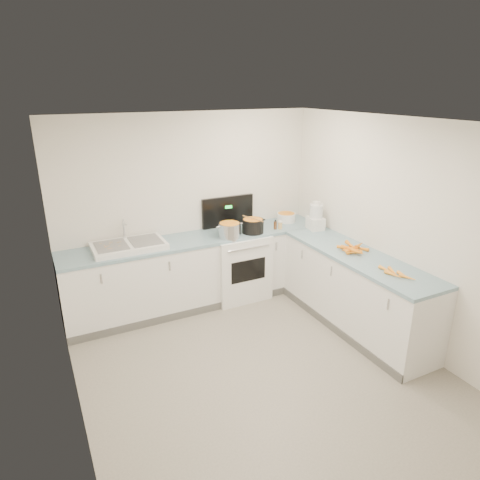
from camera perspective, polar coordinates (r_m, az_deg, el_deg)
name	(u,v)px	position (r m, az deg, el deg)	size (l,w,h in m)	color
floor	(262,372)	(4.65, 2.92, -17.11)	(3.50, 4.00, 0.00)	gray
ceiling	(267,123)	(3.72, 3.61, 15.30)	(3.50, 4.00, 0.00)	silver
wall_back	(190,209)	(5.75, -6.74, 4.15)	(3.50, 2.50, 0.00)	silver
wall_front	(446,387)	(2.71, 25.75, -17.21)	(3.50, 2.50, 0.00)	silver
wall_left	(66,300)	(3.56, -22.23, -7.42)	(4.00, 2.50, 0.00)	silver
wall_right	(401,233)	(5.08, 20.64, 0.85)	(4.00, 2.50, 0.00)	silver
counter_back	(200,271)	(5.74, -5.38, -4.07)	(3.50, 0.62, 0.94)	white
counter_right	(355,291)	(5.36, 15.10, -6.56)	(0.62, 2.20, 0.94)	white
stove	(237,263)	(5.93, -0.38, -3.14)	(0.76, 0.65, 1.36)	white
sink	(129,246)	(5.32, -14.60, -0.74)	(0.86, 0.52, 0.31)	white
steel_pot	(230,231)	(5.53, -1.40, 1.22)	(0.29, 0.29, 0.21)	silver
black_pot	(253,227)	(5.71, 1.72, 1.79)	(0.29, 0.29, 0.21)	black
wooden_spoon	(253,219)	(5.67, 1.73, 2.88)	(0.02, 0.02, 0.38)	#AD7A47
mixing_bowl	(286,217)	(6.22, 6.17, 3.01)	(0.27, 0.27, 0.12)	white
extract_bottle	(275,225)	(5.87, 4.72, 1.96)	(0.04, 0.04, 0.11)	#593319
spice_jar	(280,225)	(5.89, 5.37, 1.94)	(0.05, 0.05, 0.09)	#E5B266
food_processor	(316,217)	(5.91, 10.07, 2.97)	(0.22, 0.26, 0.39)	white
carrot_pile	(352,249)	(5.25, 14.68, -1.11)	(0.40, 0.42, 0.08)	orange
peeled_carrots	(396,273)	(4.74, 20.08, -4.20)	(0.16, 0.42, 0.04)	orange
peelings	(110,245)	(5.29, -16.95, -0.67)	(0.25, 0.24, 0.01)	tan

